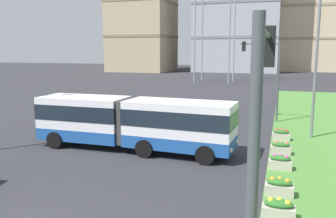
{
  "coord_description": "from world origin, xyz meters",
  "views": [
    {
      "loc": [
        7.5,
        -7.51,
        5.78
      ],
      "look_at": [
        0.89,
        12.96,
        2.2
      ],
      "focal_mm": 37.94,
      "sensor_mm": 36.0,
      "label": 1
    }
  ],
  "objects_px": {
    "flower_planter_2": "(279,187)",
    "flower_planter_4": "(281,148)",
    "streetlight_median": "(317,54)",
    "flower_planter_1": "(278,209)",
    "flower_planter_5": "(281,135)",
    "flower_planter_3": "(280,162)",
    "traffic_light_near_right": "(258,150)",
    "apartment_tower_west": "(142,4)",
    "articulated_bus": "(133,122)",
    "traffic_light_far_right": "(267,68)"
  },
  "relations": [
    {
      "from": "flower_planter_3",
      "to": "flower_planter_5",
      "type": "height_order",
      "value": "same"
    },
    {
      "from": "flower_planter_1",
      "to": "traffic_light_near_right",
      "type": "distance_m",
      "value": 7.51
    },
    {
      "from": "flower_planter_3",
      "to": "streetlight_median",
      "type": "xyz_separation_m",
      "value": [
        1.9,
        7.3,
        5.09
      ]
    },
    {
      "from": "flower_planter_5",
      "to": "streetlight_median",
      "type": "bearing_deg",
      "value": 36.47
    },
    {
      "from": "flower_planter_1",
      "to": "flower_planter_3",
      "type": "height_order",
      "value": "same"
    },
    {
      "from": "flower_planter_1",
      "to": "apartment_tower_west",
      "type": "bearing_deg",
      "value": 114.89
    },
    {
      "from": "flower_planter_2",
      "to": "streetlight_median",
      "type": "bearing_deg",
      "value": 79.87
    },
    {
      "from": "apartment_tower_west",
      "to": "streetlight_median",
      "type": "bearing_deg",
      "value": -59.96
    },
    {
      "from": "flower_planter_1",
      "to": "apartment_tower_west",
      "type": "distance_m",
      "value": 91.07
    },
    {
      "from": "flower_planter_4",
      "to": "flower_planter_5",
      "type": "relative_size",
      "value": 1.0
    },
    {
      "from": "flower_planter_2",
      "to": "flower_planter_3",
      "type": "xyz_separation_m",
      "value": [
        0.0,
        3.33,
        0.0
      ]
    },
    {
      "from": "traffic_light_far_right",
      "to": "traffic_light_near_right",
      "type": "distance_m",
      "value": 24.02
    },
    {
      "from": "streetlight_median",
      "to": "apartment_tower_west",
      "type": "bearing_deg",
      "value": 120.04
    },
    {
      "from": "traffic_light_near_right",
      "to": "flower_planter_4",
      "type": "bearing_deg",
      "value": 88.42
    },
    {
      "from": "flower_planter_2",
      "to": "flower_planter_4",
      "type": "height_order",
      "value": "same"
    },
    {
      "from": "streetlight_median",
      "to": "flower_planter_4",
      "type": "bearing_deg",
      "value": -112.2
    },
    {
      "from": "articulated_bus",
      "to": "flower_planter_4",
      "type": "relative_size",
      "value": 10.82
    },
    {
      "from": "flower_planter_1",
      "to": "flower_planter_3",
      "type": "relative_size",
      "value": 1.0
    },
    {
      "from": "flower_planter_4",
      "to": "apartment_tower_west",
      "type": "bearing_deg",
      "value": 117.27
    },
    {
      "from": "flower_planter_2",
      "to": "flower_planter_4",
      "type": "distance_m",
      "value": 5.98
    },
    {
      "from": "flower_planter_3",
      "to": "apartment_tower_west",
      "type": "height_order",
      "value": "apartment_tower_west"
    },
    {
      "from": "flower_planter_3",
      "to": "flower_planter_5",
      "type": "relative_size",
      "value": 1.0
    },
    {
      "from": "traffic_light_near_right",
      "to": "streetlight_median",
      "type": "bearing_deg",
      "value": 83.17
    },
    {
      "from": "flower_planter_4",
      "to": "streetlight_median",
      "type": "height_order",
      "value": "streetlight_median"
    },
    {
      "from": "streetlight_median",
      "to": "traffic_light_near_right",
      "type": "bearing_deg",
      "value": -96.83
    },
    {
      "from": "flower_planter_1",
      "to": "streetlight_median",
      "type": "distance_m",
      "value": 13.84
    },
    {
      "from": "traffic_light_near_right",
      "to": "flower_planter_2",
      "type": "bearing_deg",
      "value": 87.32
    },
    {
      "from": "flower_planter_3",
      "to": "streetlight_median",
      "type": "height_order",
      "value": "streetlight_median"
    },
    {
      "from": "traffic_light_far_right",
      "to": "flower_planter_2",
      "type": "bearing_deg",
      "value": -85.01
    },
    {
      "from": "flower_planter_1",
      "to": "flower_planter_2",
      "type": "relative_size",
      "value": 1.0
    },
    {
      "from": "traffic_light_near_right",
      "to": "apartment_tower_west",
      "type": "height_order",
      "value": "apartment_tower_west"
    },
    {
      "from": "flower_planter_5",
      "to": "apartment_tower_west",
      "type": "bearing_deg",
      "value": 118.34
    },
    {
      "from": "articulated_bus",
      "to": "traffic_light_far_right",
      "type": "xyz_separation_m",
      "value": [
        6.88,
        10.95,
        2.71
      ]
    },
    {
      "from": "articulated_bus",
      "to": "flower_planter_2",
      "type": "relative_size",
      "value": 10.82
    },
    {
      "from": "traffic_light_near_right",
      "to": "apartment_tower_west",
      "type": "distance_m",
      "value": 96.08
    },
    {
      "from": "flower_planter_1",
      "to": "flower_planter_4",
      "type": "relative_size",
      "value": 1.0
    },
    {
      "from": "traffic_light_near_right",
      "to": "streetlight_median",
      "type": "xyz_separation_m",
      "value": [
        2.3,
        19.2,
        1.28
      ]
    },
    {
      "from": "flower_planter_1",
      "to": "traffic_light_near_right",
      "type": "relative_size",
      "value": 0.18
    },
    {
      "from": "traffic_light_far_right",
      "to": "streetlight_median",
      "type": "relative_size",
      "value": 0.64
    },
    {
      "from": "flower_planter_5",
      "to": "traffic_light_near_right",
      "type": "height_order",
      "value": "traffic_light_near_right"
    },
    {
      "from": "traffic_light_far_right",
      "to": "apartment_tower_west",
      "type": "relative_size",
      "value": 0.18
    },
    {
      "from": "traffic_light_far_right",
      "to": "traffic_light_near_right",
      "type": "xyz_separation_m",
      "value": [
        0.95,
        -24.0,
        -0.13
      ]
    },
    {
      "from": "traffic_light_far_right",
      "to": "traffic_light_near_right",
      "type": "bearing_deg",
      "value": -87.74
    },
    {
      "from": "traffic_light_far_right",
      "to": "flower_planter_4",
      "type": "bearing_deg",
      "value": -81.89
    },
    {
      "from": "flower_planter_2",
      "to": "flower_planter_5",
      "type": "relative_size",
      "value": 1.0
    },
    {
      "from": "flower_planter_4",
      "to": "traffic_light_far_right",
      "type": "distance_m",
      "value": 10.34
    },
    {
      "from": "traffic_light_far_right",
      "to": "apartment_tower_west",
      "type": "bearing_deg",
      "value": 119.73
    },
    {
      "from": "articulated_bus",
      "to": "flower_planter_3",
      "type": "xyz_separation_m",
      "value": [
        8.22,
        -1.16,
        -1.23
      ]
    },
    {
      "from": "flower_planter_1",
      "to": "streetlight_median",
      "type": "bearing_deg",
      "value": 81.51
    },
    {
      "from": "flower_planter_1",
      "to": "flower_planter_5",
      "type": "height_order",
      "value": "same"
    }
  ]
}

